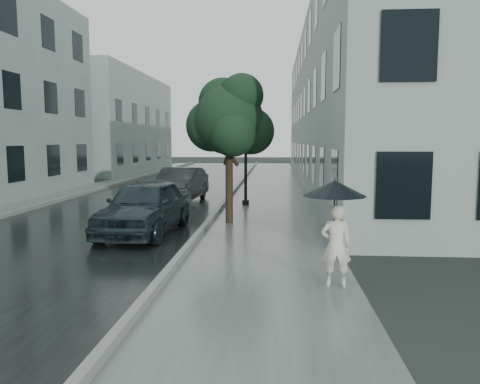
# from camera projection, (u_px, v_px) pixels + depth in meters

# --- Properties ---
(ground) EXTENTS (120.00, 120.00, 0.00)m
(ground) POSITION_uv_depth(u_px,v_px,m) (250.00, 272.00, 9.27)
(ground) COLOR black
(ground) RESTS_ON ground
(sidewalk) EXTENTS (3.50, 60.00, 0.01)m
(sidewalk) POSITION_uv_depth(u_px,v_px,m) (270.00, 197.00, 21.14)
(sidewalk) COLOR slate
(sidewalk) RESTS_ON ground
(kerb_near) EXTENTS (0.15, 60.00, 0.15)m
(kerb_near) POSITION_uv_depth(u_px,v_px,m) (230.00, 195.00, 21.27)
(kerb_near) COLOR slate
(kerb_near) RESTS_ON ground
(asphalt_road) EXTENTS (6.85, 60.00, 0.00)m
(asphalt_road) POSITION_uv_depth(u_px,v_px,m) (154.00, 196.00, 21.54)
(asphalt_road) COLOR black
(asphalt_road) RESTS_ON ground
(kerb_far) EXTENTS (0.15, 60.00, 0.15)m
(kerb_far) POSITION_uv_depth(u_px,v_px,m) (81.00, 194.00, 21.79)
(kerb_far) COLOR slate
(kerb_far) RESTS_ON ground
(sidewalk_far) EXTENTS (1.70, 60.00, 0.01)m
(sidewalk_far) POSITION_uv_depth(u_px,v_px,m) (62.00, 195.00, 21.87)
(sidewalk_far) COLOR #4C5451
(sidewalk_far) RESTS_ON ground
(building_near) EXTENTS (7.02, 36.00, 9.00)m
(building_near) POSITION_uv_depth(u_px,v_px,m) (360.00, 107.00, 27.67)
(building_near) COLOR gray
(building_near) RESTS_ON ground
(building_far_b) EXTENTS (7.02, 18.00, 8.00)m
(building_far_b) POSITION_uv_depth(u_px,v_px,m) (107.00, 123.00, 39.58)
(building_far_b) COLOR gray
(building_far_b) RESTS_ON ground
(pedestrian) EXTENTS (0.54, 0.36, 1.48)m
(pedestrian) POSITION_uv_depth(u_px,v_px,m) (336.00, 246.00, 8.26)
(pedestrian) COLOR beige
(pedestrian) RESTS_ON sidewalk
(umbrella) EXTENTS (1.37, 1.37, 1.02)m
(umbrella) POSITION_uv_depth(u_px,v_px,m) (335.00, 188.00, 8.13)
(umbrella) COLOR black
(umbrella) RESTS_ON ground
(street_tree) EXTENTS (2.80, 2.54, 4.60)m
(street_tree) POSITION_uv_depth(u_px,v_px,m) (229.00, 119.00, 14.45)
(street_tree) COLOR #332619
(street_tree) RESTS_ON ground
(lamp_post) EXTENTS (0.82, 0.47, 4.92)m
(lamp_post) POSITION_uv_depth(u_px,v_px,m) (242.00, 134.00, 18.44)
(lamp_post) COLOR black
(lamp_post) RESTS_ON ground
(car_near) EXTENTS (2.06, 4.51, 1.50)m
(car_near) POSITION_uv_depth(u_px,v_px,m) (145.00, 206.00, 13.00)
(car_near) COLOR black
(car_near) RESTS_ON ground
(car_far) EXTENTS (1.84, 4.43, 1.43)m
(car_far) POSITION_uv_depth(u_px,v_px,m) (180.00, 185.00, 19.53)
(car_far) COLOR #222527
(car_far) RESTS_ON ground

